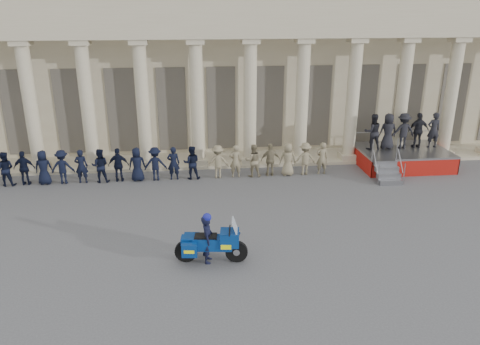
% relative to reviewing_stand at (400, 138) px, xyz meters
% --- Properties ---
extents(ground, '(90.00, 90.00, 0.00)m').
position_rel_reviewing_stand_xyz_m(ground, '(-8.79, -7.05, -1.47)').
color(ground, '#49494B').
rests_on(ground, ground).
extents(building, '(40.00, 12.50, 9.00)m').
position_rel_reviewing_stand_xyz_m(building, '(-8.79, 7.69, 3.05)').
color(building, tan).
rests_on(building, ground).
extents(officer_rank, '(18.79, 0.61, 1.60)m').
position_rel_reviewing_stand_xyz_m(officer_rank, '(-13.30, -0.76, -0.67)').
color(officer_rank, black).
rests_on(officer_rank, ground).
extents(reviewing_stand, '(4.40, 4.18, 2.70)m').
position_rel_reviewing_stand_xyz_m(reviewing_stand, '(0.00, 0.00, 0.00)').
color(reviewing_stand, gray).
rests_on(reviewing_stand, ground).
extents(motorcycle, '(2.34, 1.01, 1.50)m').
position_rel_reviewing_stand_xyz_m(motorcycle, '(-9.88, -8.42, -0.82)').
color(motorcycle, black).
rests_on(motorcycle, ground).
extents(rider, '(0.45, 0.63, 1.70)m').
position_rel_reviewing_stand_xyz_m(rider, '(-10.01, -8.41, -0.63)').
color(rider, black).
rests_on(rider, ground).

